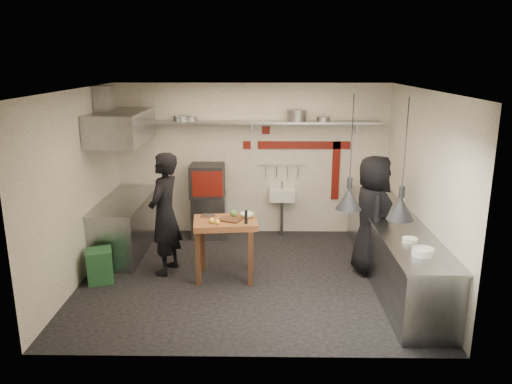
{
  "coord_description": "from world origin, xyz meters",
  "views": [
    {
      "loc": [
        0.2,
        -6.99,
        3.22
      ],
      "look_at": [
        0.09,
        0.3,
        1.26
      ],
      "focal_mm": 35.0,
      "sensor_mm": 36.0,
      "label": 1
    }
  ],
  "objects_px": {
    "green_bin": "(100,266)",
    "prep_table": "(226,249)",
    "oven_stand": "(210,215)",
    "combi_oven": "(207,180)",
    "chef_left": "(165,214)",
    "chef_right": "(372,215)"
  },
  "relations": [
    {
      "from": "oven_stand",
      "to": "green_bin",
      "type": "bearing_deg",
      "value": -125.29
    },
    {
      "from": "green_bin",
      "to": "chef_right",
      "type": "height_order",
      "value": "chef_right"
    },
    {
      "from": "green_bin",
      "to": "chef_right",
      "type": "distance_m",
      "value": 4.16
    },
    {
      "from": "oven_stand",
      "to": "chef_right",
      "type": "bearing_deg",
      "value": -30.11
    },
    {
      "from": "combi_oven",
      "to": "green_bin",
      "type": "xyz_separation_m",
      "value": [
        -1.41,
        -1.92,
        -0.84
      ]
    },
    {
      "from": "chef_left",
      "to": "chef_right",
      "type": "xyz_separation_m",
      "value": [
        3.16,
        0.07,
        -0.02
      ]
    },
    {
      "from": "chef_left",
      "to": "combi_oven",
      "type": "bearing_deg",
      "value": 177.26
    },
    {
      "from": "combi_oven",
      "to": "chef_left",
      "type": "xyz_separation_m",
      "value": [
        -0.48,
        -1.55,
        -0.15
      ]
    },
    {
      "from": "prep_table",
      "to": "chef_left",
      "type": "relative_size",
      "value": 0.49
    },
    {
      "from": "green_bin",
      "to": "prep_table",
      "type": "xyz_separation_m",
      "value": [
        1.86,
        0.16,
        0.21
      ]
    },
    {
      "from": "green_bin",
      "to": "prep_table",
      "type": "distance_m",
      "value": 1.88
    },
    {
      "from": "combi_oven",
      "to": "chef_left",
      "type": "distance_m",
      "value": 1.63
    },
    {
      "from": "prep_table",
      "to": "chef_left",
      "type": "distance_m",
      "value": 1.07
    },
    {
      "from": "oven_stand",
      "to": "green_bin",
      "type": "xyz_separation_m",
      "value": [
        -1.42,
        -2.0,
        -0.15
      ]
    },
    {
      "from": "oven_stand",
      "to": "combi_oven",
      "type": "xyz_separation_m",
      "value": [
        -0.02,
        -0.07,
        0.69
      ]
    },
    {
      "from": "green_bin",
      "to": "combi_oven",
      "type": "bearing_deg",
      "value": 53.81
    },
    {
      "from": "chef_left",
      "to": "chef_right",
      "type": "relative_size",
      "value": 1.03
    },
    {
      "from": "prep_table",
      "to": "chef_right",
      "type": "bearing_deg",
      "value": 0.58
    },
    {
      "from": "combi_oven",
      "to": "chef_left",
      "type": "relative_size",
      "value": 0.32
    },
    {
      "from": "combi_oven",
      "to": "chef_right",
      "type": "height_order",
      "value": "chef_right"
    },
    {
      "from": "prep_table",
      "to": "chef_left",
      "type": "xyz_separation_m",
      "value": [
        -0.93,
        0.21,
        0.48
      ]
    },
    {
      "from": "green_bin",
      "to": "chef_right",
      "type": "relative_size",
      "value": 0.27
    }
  ]
}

